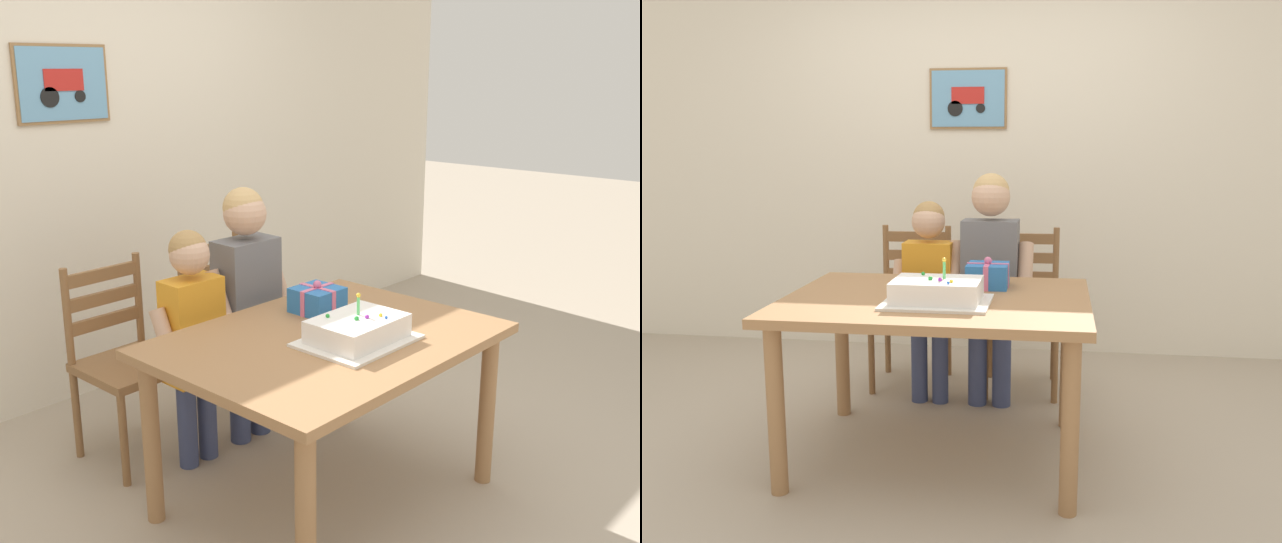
% 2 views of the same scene
% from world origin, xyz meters
% --- Properties ---
extents(ground_plane, '(20.00, 20.00, 0.00)m').
position_xyz_m(ground_plane, '(0.00, 0.00, 0.00)').
color(ground_plane, tan).
extents(back_wall, '(6.40, 0.11, 2.60)m').
position_xyz_m(back_wall, '(-0.00, 1.76, 1.30)').
color(back_wall, silver).
rests_on(back_wall, ground).
extents(dining_table, '(1.31, 0.99, 0.74)m').
position_xyz_m(dining_table, '(0.00, 0.00, 0.64)').
color(dining_table, '#9E7047').
rests_on(dining_table, ground).
extents(birthday_cake, '(0.44, 0.34, 0.19)m').
position_xyz_m(birthday_cake, '(0.03, -0.13, 0.79)').
color(birthday_cake, white).
rests_on(birthday_cake, dining_table).
extents(gift_box_red_large, '(0.19, 0.20, 0.15)m').
position_xyz_m(gift_box_red_large, '(0.20, 0.23, 0.79)').
color(gift_box_red_large, '#286BB7').
rests_on(gift_box_red_large, dining_table).
extents(chair_left, '(0.42, 0.42, 0.92)m').
position_xyz_m(chair_left, '(-0.32, 0.96, 0.47)').
color(chair_left, brown).
rests_on(chair_left, ground).
extents(chair_right, '(0.43, 0.43, 0.92)m').
position_xyz_m(chair_right, '(0.32, 0.96, 0.47)').
color(chair_right, brown).
rests_on(chair_right, ground).
extents(child_older, '(0.45, 0.26, 1.25)m').
position_xyz_m(child_older, '(0.17, 0.65, 0.76)').
color(child_older, '#38426B').
rests_on(child_older, ground).
extents(child_younger, '(0.40, 0.23, 1.10)m').
position_xyz_m(child_younger, '(-0.16, 0.65, 0.67)').
color(child_younger, '#38426B').
rests_on(child_younger, ground).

